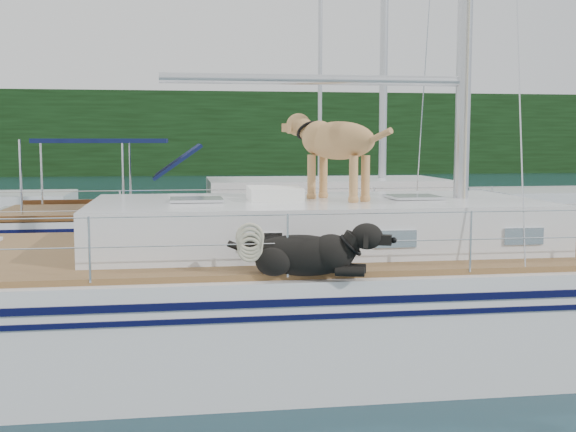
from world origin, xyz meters
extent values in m
plane|color=black|center=(0.00, 0.00, 0.00)|extent=(120.00, 120.00, 0.00)
cube|color=black|center=(0.00, 45.00, 3.00)|extent=(90.00, 3.00, 6.00)
cube|color=#595147|center=(0.00, 46.20, 0.60)|extent=(92.00, 1.00, 1.20)
cube|color=white|center=(0.00, 0.00, 0.50)|extent=(12.00, 3.80, 1.40)
cube|color=olive|center=(0.00, 0.00, 1.23)|extent=(11.52, 3.50, 0.06)
cube|color=white|center=(0.80, 0.00, 1.54)|extent=(5.20, 2.50, 0.55)
cylinder|color=silver|center=(0.80, 0.00, 3.21)|extent=(3.60, 0.12, 0.12)
cylinder|color=silver|center=(0.00, -1.75, 1.82)|extent=(10.56, 0.01, 0.01)
cylinder|color=silver|center=(0.00, 1.75, 1.82)|extent=(10.56, 0.01, 0.01)
cube|color=blue|center=(-1.29, 1.47, 1.29)|extent=(0.82, 0.75, 0.05)
cube|color=white|center=(0.31, -0.04, 1.89)|extent=(0.62, 0.52, 0.16)
torus|color=beige|center=(-0.15, -1.77, 1.62)|extent=(0.34, 0.14, 0.33)
cube|color=white|center=(0.99, 6.19, 0.45)|extent=(11.00, 3.50, 1.30)
cube|color=olive|center=(0.99, 6.19, 1.10)|extent=(10.56, 3.29, 0.06)
cube|color=white|center=(2.19, 6.19, 1.45)|extent=(4.80, 2.30, 0.55)
cube|color=#101946|center=(-2.21, 6.19, 2.50)|extent=(2.40, 2.30, 0.08)
cube|color=white|center=(4.00, 16.00, 0.40)|extent=(7.20, 3.00, 1.10)
cylinder|color=silver|center=(4.00, 16.00, 6.00)|extent=(0.14, 0.14, 11.00)
camera|label=1|loc=(-0.80, -8.35, 2.51)|focal=45.00mm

